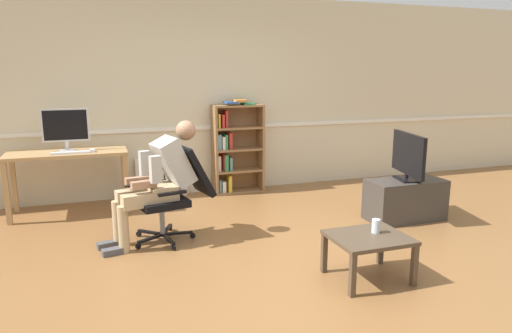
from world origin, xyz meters
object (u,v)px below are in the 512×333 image
office_chair (176,189)px  coffee_table (369,242)px  drinking_glass (376,226)px  radiator (161,177)px  computer_desk (68,161)px  keyboard (71,152)px  tv_stand (405,200)px  person_seated (158,179)px  bookshelf (234,149)px  computer_mouse (92,151)px  tv_screen (408,156)px  imac_monitor (66,127)px

office_chair → coffee_table: (1.33, -1.47, -0.20)m
drinking_glass → radiator: bearing=113.6°
computer_desk → keyboard: (0.05, -0.14, 0.12)m
tv_stand → person_seated: bearing=175.4°
bookshelf → person_seated: 2.04m
computer_mouse → coffee_table: computer_mouse is taller
coffee_table → person_seated: bearing=136.5°
computer_desk → tv_screen: size_ratio=1.80×
radiator → tv_screen: bearing=-37.3°
keyboard → drinking_glass: keyboard is taller
computer_mouse → imac_monitor: bearing=145.2°
imac_monitor → drinking_glass: size_ratio=4.59×
person_seated → computer_mouse: bearing=-165.3°
computer_desk → office_chair: 1.68m
computer_mouse → computer_desk: bearing=157.2°
computer_desk → coffee_table: bearing=-48.8°
computer_mouse → person_seated: (0.61, -1.20, -0.12)m
office_chair → tv_stand: size_ratio=1.08×
imac_monitor → bookshelf: bearing=5.7°
drinking_glass → imac_monitor: bearing=131.9°
imac_monitor → computer_mouse: imac_monitor is taller
keyboard → tv_stand: (3.62, -1.40, -0.53)m
tv_stand → radiator: bearing=142.6°
computer_desk → computer_mouse: 0.33m
keyboard → tv_stand: keyboard is taller
keyboard → bookshelf: bearing=11.6°
computer_desk → bookshelf: bookshelf is taller
bookshelf → drinking_glass: bookshelf is taller
tv_stand → keyboard: bearing=158.8°
keyboard → computer_desk: bearing=109.4°
bookshelf → tv_screen: bookshelf is taller
drinking_glass → tv_stand: bearing=44.7°
tv_screen → coffee_table: tv_screen is taller
computer_desk → radiator: bearing=18.9°
imac_monitor → computer_mouse: (0.28, -0.20, -0.27)m
radiator → tv_stand: radiator is taller
computer_mouse → office_chair: (0.79, -1.16, -0.25)m
person_seated → tv_screen: person_seated is taller
keyboard → tv_stand: bearing=-21.2°
keyboard → office_chair: 1.56m
tv_screen → coffee_table: bearing=146.0°
person_seated → tv_stand: (2.78, -0.22, -0.41)m
keyboard → tv_screen: 3.88m
tv_stand → tv_screen: tv_screen is taller
coffee_table → computer_mouse: bearing=128.8°
imac_monitor → person_seated: 1.71m
person_seated → radiator: bearing=159.6°
imac_monitor → tv_screen: 4.02m
computer_mouse → tv_screen: 3.67m
person_seated → coffee_table: (1.51, -1.43, -0.33)m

